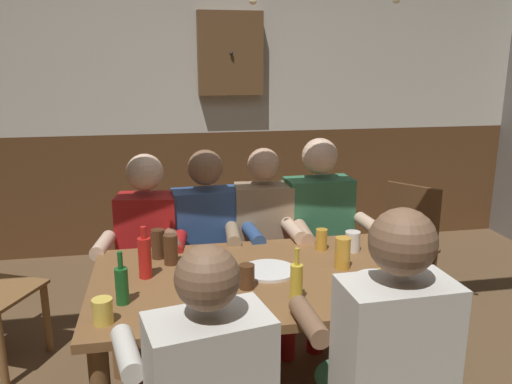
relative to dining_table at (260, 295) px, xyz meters
The scene contains 24 objects.
back_wall_upper 2.67m from the dining_table, 90.00° to the left, with size 5.86×0.12×1.25m, color beige.
back_wall_wainscot 2.44m from the dining_table, 90.00° to the left, with size 5.86×0.12×1.09m, color brown.
dining_table is the anchor object (origin of this frame).
person_0 0.89m from the dining_table, 127.89° to the left, with size 0.53×0.57×1.19m.
person_1 0.73m from the dining_table, 103.72° to the left, with size 0.56×0.53×1.20m.
person_2 0.72m from the dining_table, 76.30° to the left, with size 0.51×0.54×1.20m.
person_3 0.90m from the dining_table, 53.41° to the left, with size 0.57×0.52×1.25m.
person_5 0.79m from the dining_table, 66.49° to the right, with size 0.53×0.52×1.26m.
chair_empty_near_left 1.49m from the dining_table, 36.97° to the left, with size 0.62×0.62×0.88m.
plate_0 0.57m from the dining_table, 17.57° to the right, with size 0.23×0.23×0.01m, color white.
plate_1 0.12m from the dining_table, 32.76° to the left, with size 0.27×0.27×0.01m, color white.
bottle_0 0.67m from the dining_table, 164.06° to the right, with size 0.06×0.06×0.23m.
bottle_1 0.58m from the dining_table, behind, with size 0.06×0.06×0.25m.
bottle_2 0.36m from the dining_table, 70.45° to the right, with size 0.05×0.05×0.24m.
pint_glass_0 0.78m from the dining_table, 153.95° to the right, with size 0.08×0.08×0.10m, color #E5C64C.
pint_glass_1 0.60m from the dining_table, 145.80° to the left, with size 0.07×0.07×0.15m, color #4C2D19.
pint_glass_2 0.62m from the dining_table, 38.03° to the right, with size 0.08×0.08×0.15m, color gold.
pint_glass_3 0.51m from the dining_table, 35.24° to the left, with size 0.06×0.06×0.12m, color gold.
pint_glass_4 0.50m from the dining_table, 151.02° to the left, with size 0.07×0.07×0.15m, color #4C2D19.
pint_glass_5 0.62m from the dining_table, 22.60° to the left, with size 0.08×0.08×0.11m, color white.
pint_glass_6 0.34m from the dining_table, 168.40° to the right, with size 0.08×0.08×0.12m, color gold.
pint_glass_7 0.22m from the dining_table, 123.48° to the right, with size 0.07×0.07×0.11m, color #4C2D19.
pint_glass_8 0.45m from the dining_table, ahead, with size 0.08×0.08×0.16m, color gold.
wall_dart_cabinet 2.59m from the dining_table, 85.21° to the left, with size 0.56×0.15×0.70m.
Camera 1 is at (-0.44, -2.21, 1.72)m, focal length 36.16 mm.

